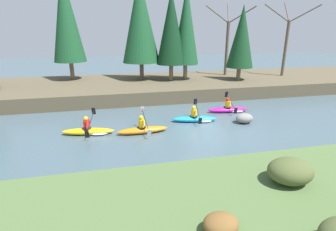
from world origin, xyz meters
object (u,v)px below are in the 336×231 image
object	(u,v)px
kayaker_trailing	(143,129)
kayaker_far_back	(90,131)
kayaker_lead	(229,109)
kayaker_middle	(196,119)
boulder_midstream	(244,118)

from	to	relation	value
kayaker_trailing	kayaker_far_back	world-z (taller)	same
kayaker_lead	kayaker_middle	world-z (taller)	same
kayaker_trailing	kayaker_far_back	xyz separation A→B (m)	(-2.75, 0.46, -0.02)
kayaker_middle	kayaker_trailing	world-z (taller)	same
kayaker_lead	kayaker_middle	distance (m)	3.11
kayaker_far_back	kayaker_trailing	bearing A→B (deg)	-0.69
kayaker_middle	kayaker_lead	bearing A→B (deg)	35.57
kayaker_lead	kayaker_middle	bearing A→B (deg)	-148.34
kayaker_far_back	boulder_midstream	bearing A→B (deg)	7.57
kayaker_lead	boulder_midstream	distance (m)	2.20
kayaker_far_back	boulder_midstream	size ratio (longest dim) A/B	2.69
kayaker_lead	kayaker_far_back	world-z (taller)	same
kayaker_trailing	kayaker_far_back	bearing A→B (deg)	167.99
kayaker_far_back	kayaker_middle	bearing A→B (deg)	14.90
kayaker_far_back	boulder_midstream	world-z (taller)	kayaker_far_back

